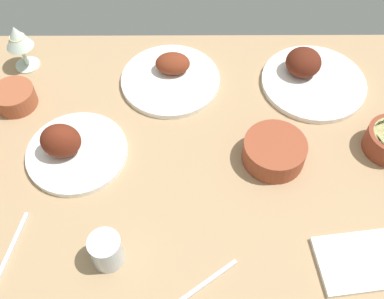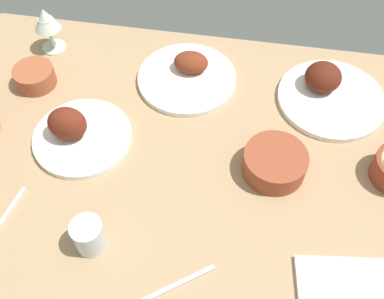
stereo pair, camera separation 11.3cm
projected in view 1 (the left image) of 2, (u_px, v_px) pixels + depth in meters
The scene contains 11 objects.
dining_table at pixel (192, 159), 116.68cm from camera, with size 140.00×90.00×4.00cm, color tan.
plate_near_viewer at pixel (72, 148), 112.71cm from camera, with size 25.12×25.12×10.27cm.
plate_center_main at pixel (311, 76), 128.04cm from camera, with size 29.05×29.05×9.04cm.
plate_far_side at pixel (172, 76), 128.91cm from camera, with size 27.72×27.72×6.99cm.
bowl_onions at pixel (275, 151), 111.61cm from camera, with size 15.34×15.34×6.09cm.
bowl_pasta at pixel (16, 97), 122.61cm from camera, with size 11.11×11.11×5.31cm.
wine_glass at pixel (19, 39), 125.68cm from camera, with size 7.60×7.60×14.00cm.
water_tumbler at pixel (108, 250), 95.57cm from camera, with size 6.94×6.94×8.20cm, color silver.
folded_napkin at pixel (363, 261), 97.84cm from camera, with size 19.11×13.22×1.20cm, color white.
fork_loose at pixel (12, 250), 99.61cm from camera, with size 18.15×0.90×0.80cm, color silver.
spoon_loose at pixel (204, 285), 94.96cm from camera, with size 18.01×0.90×0.80cm, color silver.
Camera 1 is at (0.28, 66.67, 97.79)cm, focal length 42.98 mm.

